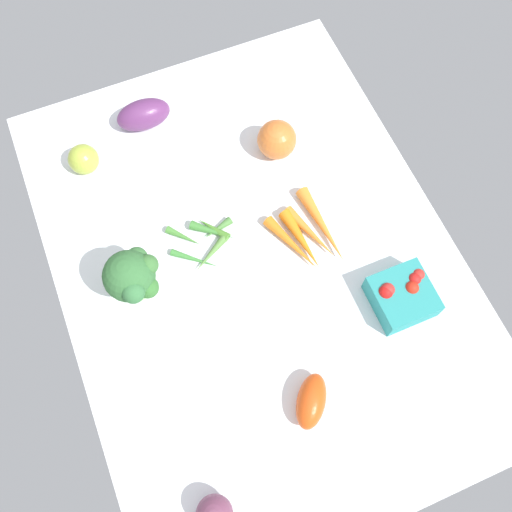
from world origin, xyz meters
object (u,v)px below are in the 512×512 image
at_px(broccoli_head, 132,277).
at_px(berry_basket, 402,295).
at_px(okra_pile, 207,239).
at_px(roma_tomato, 311,401).
at_px(heirloom_tomato_green, 83,159).
at_px(eggplant, 143,115).
at_px(carrot_bunch, 308,234).
at_px(heirloom_tomato_orange, 277,140).

xyz_separation_m(broccoli_head, berry_basket, (-0.20, -0.45, -0.06)).
xyz_separation_m(okra_pile, roma_tomato, (-0.37, -0.06, 0.02)).
distance_m(heirloom_tomato_green, berry_basket, 0.70).
distance_m(roma_tomato, broccoli_head, 0.38).
relative_size(okra_pile, berry_basket, 1.30).
bearing_deg(heirloom_tomato_green, eggplant, -68.56).
relative_size(carrot_bunch, eggplant, 1.51).
relative_size(heirloom_tomato_green, heirloom_tomato_orange, 0.76).
bearing_deg(heirloom_tomato_orange, eggplant, 53.80).
bearing_deg(okra_pile, carrot_bunch, -109.76).
xyz_separation_m(heirloom_tomato_green, berry_basket, (-0.51, -0.47, -0.00)).
xyz_separation_m(okra_pile, broccoli_head, (-0.05, 0.16, 0.08)).
distance_m(carrot_bunch, heirloom_tomato_orange, 0.21).
bearing_deg(roma_tomato, berry_basket, 151.71).
bearing_deg(heirloom_tomato_orange, berry_basket, -168.17).
relative_size(okra_pile, heirloom_tomato_orange, 1.70).
distance_m(carrot_bunch, okra_pile, 0.20).
relative_size(heirloom_tomato_green, eggplant, 0.54).
bearing_deg(heirloom_tomato_green, broccoli_head, -176.61).
bearing_deg(roma_tomato, broccoli_head, -109.06).
bearing_deg(okra_pile, heirloom_tomato_orange, -56.09).
relative_size(carrot_bunch, okra_pile, 1.25).
distance_m(okra_pile, broccoli_head, 0.18).
xyz_separation_m(carrot_bunch, eggplant, (0.38, 0.21, 0.02)).
xyz_separation_m(carrot_bunch, heirloom_tomato_orange, (0.21, -0.02, 0.03)).
distance_m(roma_tomato, eggplant, 0.69).
distance_m(okra_pile, roma_tomato, 0.37).
bearing_deg(berry_basket, okra_pile, 49.00).
height_order(eggplant, berry_basket, eggplant).
bearing_deg(carrot_bunch, broccoli_head, 87.71).
bearing_deg(okra_pile, broccoli_head, 109.28).
relative_size(heirloom_tomato_green, berry_basket, 0.58).
distance_m(eggplant, berry_basket, 0.66).
height_order(heirloom_tomato_orange, eggplant, heirloom_tomato_orange).
bearing_deg(berry_basket, heirloom_tomato_green, 42.42).
bearing_deg(berry_basket, eggplant, 29.22).
relative_size(heirloom_tomato_orange, broccoli_head, 0.60).
distance_m(carrot_bunch, roma_tomato, 0.33).
bearing_deg(berry_basket, broccoli_head, 65.83).
height_order(carrot_bunch, broccoli_head, broccoli_head).
height_order(eggplant, broccoli_head, broccoli_head).
relative_size(okra_pile, roma_tomato, 1.42).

